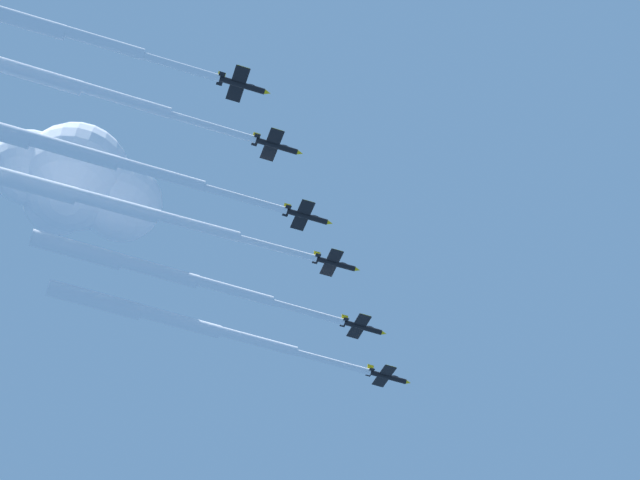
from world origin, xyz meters
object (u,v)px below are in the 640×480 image
jet_port_inner (151,269)px  jet_starboard_mid (25,72)px  jet_lead (171,319)px  jet_port_mid (64,149)px  jet_port_outer (17,19)px  jet_starboard_inner (108,204)px

jet_port_inner → jet_starboard_mid: jet_starboard_mid is taller
jet_lead → jet_port_mid: size_ratio=1.01×
jet_port_mid → jet_port_outer: size_ratio=1.15×
jet_starboard_mid → jet_port_mid: bearing=-137.4°
jet_lead → jet_starboard_inner: 28.48m
jet_starboard_inner → jet_port_outer: jet_starboard_inner is taller
jet_starboard_inner → jet_port_inner: bearing=-144.7°
jet_starboard_inner → jet_starboard_mid: size_ratio=0.99×
jet_port_inner → jet_starboard_mid: (35.07, 29.73, 3.37)m
jet_starboard_inner → jet_starboard_mid: 30.58m
jet_port_outer → jet_lead: bearing=-132.7°
jet_starboard_inner → jet_port_outer: size_ratio=1.14×
jet_lead → jet_starboard_mid: jet_starboard_mid is taller
jet_lead → jet_starboard_mid: 58.94m
jet_port_mid → jet_port_outer: bearing=54.3°
jet_starboard_inner → jet_port_mid: (11.27, 10.52, -3.76)m
jet_starboard_mid → jet_starboard_inner: bearing=-137.2°
jet_port_inner → jet_lead: bearing=-127.2°
jet_port_inner → jet_port_mid: bearing=39.2°
jet_port_inner → jet_port_outer: bearing=46.0°
jet_port_inner → jet_starboard_inner: 15.90m
jet_lead → jet_port_inner: 13.12m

